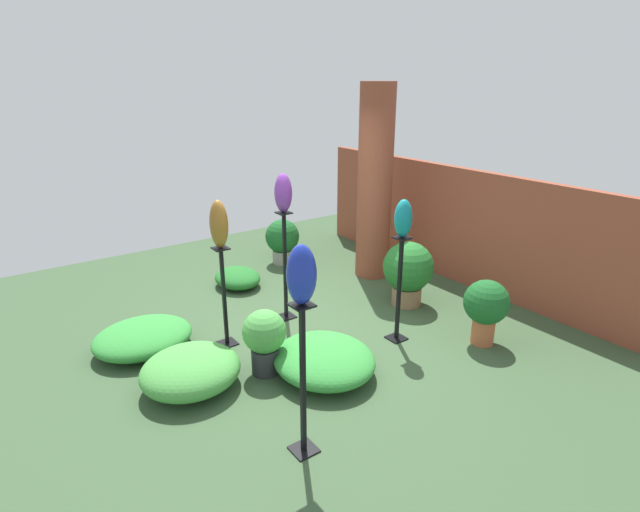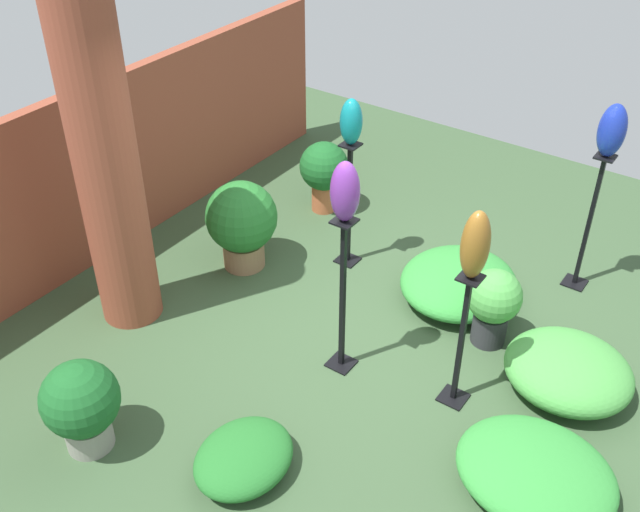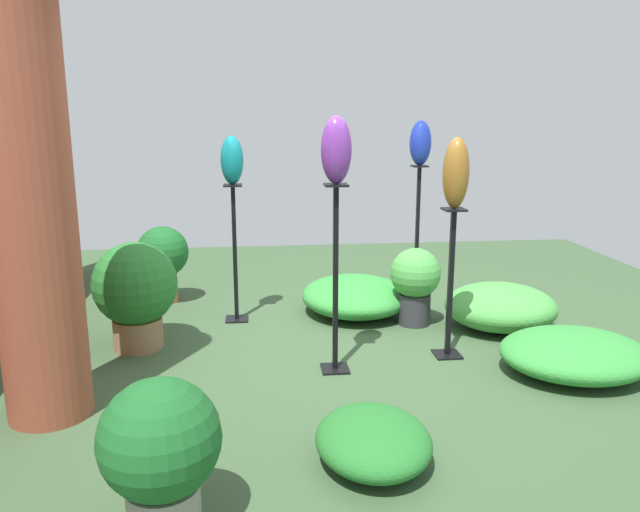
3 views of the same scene
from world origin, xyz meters
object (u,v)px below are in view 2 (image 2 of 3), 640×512
Objects in this scene: pedestal_teal at (349,210)px; pedestal_bronze at (460,346)px; potted_plant_near_pillar at (242,221)px; art_vase_bronze at (475,245)px; art_vase_violet at (345,192)px; potted_plant_walkway_edge at (493,303)px; art_vase_teal at (351,122)px; potted_plant_front_right at (81,403)px; pedestal_cobalt at (588,228)px; potted_plant_back_center at (324,170)px; pedestal_violet at (343,303)px; brick_pillar at (107,169)px; art_vase_cobalt at (612,130)px.

pedestal_bronze is at bearing -122.24° from pedestal_teal.
pedestal_bronze is 1.34× the size of potted_plant_near_pillar.
art_vase_bronze reaches higher than potted_plant_near_pillar.
potted_plant_walkway_edge is at bearing -41.72° from art_vase_violet.
art_vase_teal is 0.80× the size of art_vase_bronze.
potted_plant_front_right is (-1.87, 1.90, -0.12)m from pedestal_bronze.
pedestal_bronze is 0.77m from potted_plant_walkway_edge.
art_vase_teal is (-0.89, 1.89, 0.84)m from pedestal_cobalt.
art_vase_teal reaches higher than pedestal_bronze.
pedestal_cobalt is 2.52× the size of art_vase_bronze.
potted_plant_near_pillar is (-1.50, 2.65, -0.12)m from pedestal_cobalt.
potted_plant_near_pillar is 1.24m from potted_plant_back_center.
pedestal_teal is 1.42m from pedestal_violet.
art_vase_teal is at bearing -131.53° from potted_plant_back_center.
pedestal_cobalt is 4.36m from potted_plant_front_right.
pedestal_cobalt is (0.89, -1.89, 0.04)m from pedestal_teal.
art_vase_cobalt is (2.59, -3.00, 0.13)m from brick_pillar.
potted_plant_near_pillar is at bearing 68.10° from art_vase_violet.
art_vase_bronze is at bearing -100.03° from potted_plant_near_pillar.
pedestal_teal is 1.93m from pedestal_bronze.
potted_plant_front_right is 3.20m from potted_plant_walkway_edge.
art_vase_bronze is (-0.00, -0.00, 0.88)m from pedestal_bronze.
art_vase_teal is 0.48× the size of potted_plant_near_pillar.
pedestal_cobalt is at bearing 0.00° from art_vase_cobalt.
pedestal_violet is (-1.21, -0.74, 0.06)m from pedestal_teal.
brick_pillar reaches higher than art_vase_teal.
pedestal_cobalt is 2.85× the size of art_vase_violet.
brick_pillar is 2.43× the size of pedestal_bronze.
brick_pillar reaches higher than pedestal_teal.
art_vase_teal is at bearing -5.12° from potted_plant_front_right.
art_vase_violet is 0.63× the size of potted_plant_front_right.
potted_plant_walkway_edge is at bearing 164.64° from art_vase_cobalt.
brick_pillar is at bearing 146.79° from art_vase_teal.
pedestal_bronze reaches higher than potted_plant_walkway_edge.
pedestal_bronze is at bearing -45.40° from potted_plant_front_right.
potted_plant_near_pillar is (-0.61, 0.76, -0.95)m from art_vase_teal.
pedestal_bronze is 2.51× the size of art_vase_violet.
art_vase_cobalt is at bearing -15.36° from potted_plant_walkway_edge.
pedestal_bronze is 0.84× the size of pedestal_violet.
art_vase_violet is at bearing 0.00° from pedestal_violet.
potted_plant_near_pillar is at bearing 12.36° from potted_plant_front_right.
art_vase_violet is at bearing -148.66° from art_vase_teal.
art_vase_violet is at bearing -75.28° from brick_pillar.
pedestal_violet is 1.20m from art_vase_bronze.
pedestal_cobalt is 2.59m from art_vase_violet.
art_vase_cobalt is 3.22m from potted_plant_near_pillar.
potted_plant_front_right is (-2.90, 0.26, -1.03)m from art_vase_teal.
pedestal_violet is 1.79× the size of potted_plant_back_center.
pedestal_violet is at bearing -141.76° from potted_plant_back_center.
art_vase_violet is 2.61m from potted_plant_back_center.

